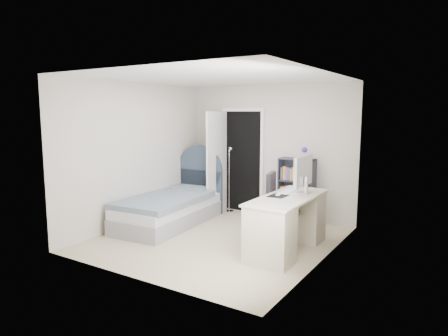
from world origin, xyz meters
The scene contains 8 objects.
room_shell centered at (0.00, 0.00, 1.25)m, with size 3.50×3.70×2.60m.
door centered at (-0.79, 1.51, 1.03)m, with size 0.92×0.83×2.06m.
bed centered at (-1.18, 0.31, 0.30)m, with size 1.20×2.26×1.34m.
nightstand centered at (-1.48, 1.43, 0.41)m, with size 0.42×0.42×0.62m.
floor_lamp centered at (-0.73, 1.56, 0.54)m, with size 0.19×0.19×1.31m.
bookcase centered at (0.64, 1.66, 0.54)m, with size 0.65×0.28×1.37m.
desk centered at (1.15, 0.09, 0.44)m, with size 0.66×1.65×1.35m.
office_chair centered at (0.86, 0.41, 0.59)m, with size 0.58×0.60×1.07m.
Camera 1 is at (3.33, -5.10, 2.00)m, focal length 32.00 mm.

